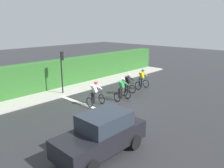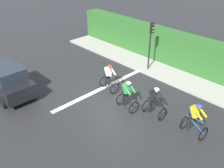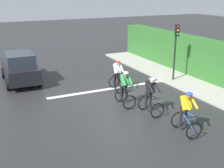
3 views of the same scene
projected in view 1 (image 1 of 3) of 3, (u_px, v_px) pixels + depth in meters
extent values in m
plane|color=#28282B|center=(107.00, 103.00, 15.69)|extent=(80.00, 80.00, 0.00)
cube|color=#ADA89E|center=(85.00, 85.00, 20.19)|extent=(2.80, 22.34, 0.12)
cube|color=tan|center=(78.00, 80.00, 20.71)|extent=(0.44, 22.34, 0.65)
cube|color=#2D6628|center=(76.00, 71.00, 20.68)|extent=(1.10, 22.34, 2.39)
cube|color=silver|center=(94.00, 108.00, 14.76)|extent=(7.00, 0.30, 0.01)
torus|color=black|center=(146.00, 84.00, 19.45)|extent=(0.68, 0.12, 0.68)
torus|color=black|center=(138.00, 86.00, 18.79)|extent=(0.68, 0.12, 0.68)
cylinder|color=#1E59B2|center=(142.00, 82.00, 19.06)|extent=(0.14, 0.99, 0.51)
cylinder|color=#1E59B2|center=(140.00, 82.00, 18.85)|extent=(0.04, 0.04, 0.55)
cylinder|color=#1E59B2|center=(143.00, 79.00, 19.02)|extent=(0.11, 0.71, 0.04)
cube|color=black|center=(140.00, 79.00, 18.78)|extent=(0.12, 0.23, 0.04)
cylinder|color=black|center=(145.00, 78.00, 19.25)|extent=(0.42, 0.07, 0.03)
cube|color=yellow|center=(142.00, 75.00, 18.83)|extent=(0.34, 0.44, 0.57)
sphere|color=#9E7051|center=(143.00, 71.00, 18.85)|extent=(0.20, 0.20, 0.20)
ellipsoid|color=#264CB2|center=(143.00, 70.00, 18.83)|extent=(0.27, 0.30, 0.14)
cylinder|color=black|center=(139.00, 82.00, 19.02)|extent=(0.12, 0.12, 0.74)
cylinder|color=black|center=(142.00, 83.00, 18.84)|extent=(0.12, 0.12, 0.74)
cylinder|color=yellow|center=(142.00, 73.00, 19.12)|extent=(0.13, 0.48, 0.37)
cylinder|color=yellow|center=(145.00, 74.00, 18.89)|extent=(0.13, 0.48, 0.37)
torus|color=black|center=(132.00, 89.00, 17.85)|extent=(0.68, 0.07, 0.68)
torus|color=black|center=(124.00, 92.00, 17.12)|extent=(0.68, 0.07, 0.68)
cylinder|color=black|center=(128.00, 87.00, 17.42)|extent=(0.05, 0.99, 0.51)
cylinder|color=black|center=(126.00, 88.00, 17.19)|extent=(0.04, 0.04, 0.55)
cylinder|color=black|center=(129.00, 84.00, 17.38)|extent=(0.05, 0.71, 0.04)
cube|color=black|center=(126.00, 84.00, 17.12)|extent=(0.10, 0.22, 0.04)
cylinder|color=black|center=(132.00, 83.00, 17.65)|extent=(0.42, 0.04, 0.03)
cube|color=black|center=(128.00, 80.00, 17.19)|extent=(0.30, 0.41, 0.57)
sphere|color=beige|center=(129.00, 75.00, 17.21)|extent=(0.20, 0.20, 0.20)
ellipsoid|color=silver|center=(129.00, 75.00, 17.20)|extent=(0.24, 0.28, 0.14)
cylinder|color=black|center=(125.00, 88.00, 17.35)|extent=(0.12, 0.12, 0.74)
cylinder|color=black|center=(128.00, 88.00, 17.20)|extent=(0.12, 0.12, 0.74)
cylinder|color=black|center=(128.00, 78.00, 17.48)|extent=(0.09, 0.48, 0.37)
cylinder|color=black|center=(132.00, 79.00, 17.27)|extent=(0.09, 0.48, 0.37)
torus|color=black|center=(127.00, 94.00, 16.50)|extent=(0.68, 0.13, 0.68)
torus|color=black|center=(117.00, 97.00, 15.86)|extent=(0.68, 0.13, 0.68)
cylinder|color=black|center=(122.00, 92.00, 16.12)|extent=(0.15, 0.99, 0.51)
cylinder|color=black|center=(119.00, 93.00, 15.91)|extent=(0.04, 0.04, 0.55)
cylinder|color=black|center=(123.00, 89.00, 16.08)|extent=(0.12, 0.71, 0.04)
cube|color=black|center=(119.00, 89.00, 15.84)|extent=(0.12, 0.23, 0.04)
cylinder|color=black|center=(126.00, 88.00, 16.31)|extent=(0.42, 0.08, 0.03)
cube|color=green|center=(121.00, 84.00, 15.89)|extent=(0.34, 0.44, 0.57)
sphere|color=#9E7051|center=(123.00, 80.00, 15.91)|extent=(0.20, 0.20, 0.20)
ellipsoid|color=silver|center=(123.00, 79.00, 15.89)|extent=(0.27, 0.30, 0.14)
cylinder|color=black|center=(119.00, 93.00, 16.08)|extent=(0.12, 0.12, 0.74)
cylinder|color=black|center=(121.00, 94.00, 15.90)|extent=(0.12, 0.12, 0.74)
cylinder|color=green|center=(123.00, 82.00, 16.17)|extent=(0.14, 0.48, 0.37)
cylinder|color=green|center=(126.00, 83.00, 15.94)|extent=(0.14, 0.48, 0.37)
torus|color=black|center=(102.00, 99.00, 15.46)|extent=(0.68, 0.14, 0.68)
torus|color=black|center=(90.00, 102.00, 14.82)|extent=(0.68, 0.14, 0.68)
cylinder|color=black|center=(96.00, 97.00, 15.07)|extent=(0.16, 0.99, 0.51)
cylinder|color=black|center=(92.00, 98.00, 14.88)|extent=(0.04, 0.04, 0.55)
cylinder|color=black|center=(96.00, 93.00, 15.04)|extent=(0.13, 0.71, 0.04)
cube|color=black|center=(92.00, 93.00, 14.80)|extent=(0.12, 0.23, 0.04)
cylinder|color=black|center=(100.00, 92.00, 15.27)|extent=(0.42, 0.08, 0.03)
cube|color=white|center=(94.00, 88.00, 14.85)|extent=(0.34, 0.44, 0.57)
sphere|color=tan|center=(96.00, 84.00, 14.87)|extent=(0.20, 0.20, 0.20)
ellipsoid|color=red|center=(96.00, 83.00, 14.85)|extent=(0.27, 0.31, 0.14)
cylinder|color=black|center=(92.00, 97.00, 15.04)|extent=(0.12, 0.12, 0.74)
cylinder|color=black|center=(94.00, 98.00, 14.86)|extent=(0.12, 0.12, 0.74)
cylinder|color=white|center=(96.00, 86.00, 15.13)|extent=(0.14, 0.48, 0.37)
cylinder|color=white|center=(99.00, 87.00, 14.90)|extent=(0.14, 0.48, 0.37)
cube|color=black|center=(101.00, 138.00, 9.41)|extent=(1.77, 4.13, 0.80)
cube|color=#262D38|center=(105.00, 120.00, 9.40)|extent=(1.53, 2.16, 0.66)
cylinder|color=black|center=(91.00, 168.00, 8.06)|extent=(0.23, 0.64, 0.64)
cylinder|color=black|center=(64.00, 151.00, 9.17)|extent=(0.23, 0.64, 0.64)
cylinder|color=black|center=(135.00, 142.00, 9.84)|extent=(0.23, 0.64, 0.64)
cylinder|color=black|center=(108.00, 130.00, 10.95)|extent=(0.23, 0.64, 0.64)
cube|color=#EAEACC|center=(68.00, 162.00, 7.64)|extent=(0.28, 0.08, 0.16)
cube|color=#EAEACC|center=(52.00, 150.00, 8.32)|extent=(0.28, 0.08, 0.16)
cylinder|color=black|center=(62.00, 78.00, 17.27)|extent=(0.10, 0.10, 2.70)
cube|color=black|center=(62.00, 56.00, 16.89)|extent=(0.24, 0.24, 0.64)
sphere|color=red|center=(63.00, 53.00, 16.90)|extent=(0.11, 0.11, 0.11)
sphere|color=orange|center=(63.00, 56.00, 16.95)|extent=(0.11, 0.11, 0.11)
sphere|color=green|center=(64.00, 58.00, 17.00)|extent=(0.11, 0.11, 0.11)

